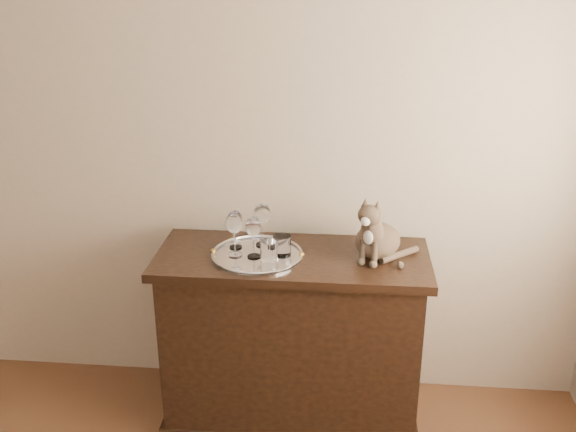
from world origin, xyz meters
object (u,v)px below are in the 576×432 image
at_px(wine_glass_a, 235,229).
at_px(wine_glass_b, 262,225).
at_px(wine_glass_d, 254,237).
at_px(tumbler_a, 269,250).
at_px(tray, 257,256).
at_px(cat, 379,225).
at_px(tumbler_c, 282,246).
at_px(sideboard, 292,339).
at_px(wine_glass_c, 235,234).

height_order(wine_glass_a, wine_glass_b, wine_glass_b).
height_order(wine_glass_d, tumbler_a, wine_glass_d).
height_order(tray, cat, cat).
height_order(tumbler_c, cat, cat).
xyz_separation_m(wine_glass_b, tumbler_c, (0.10, -0.10, -0.05)).
relative_size(tray, wine_glass_b, 2.02).
bearing_deg(wine_glass_d, tray, 59.31).
distance_m(tray, tumbler_c, 0.12).
relative_size(tumbler_a, cat, 0.29).
height_order(wine_glass_a, tumbler_a, wine_glass_a).
bearing_deg(wine_glass_b, cat, -5.76).
bearing_deg(cat, tray, -150.18).
relative_size(wine_glass_a, wine_glass_b, 0.89).
xyz_separation_m(wine_glass_b, wine_glass_d, (-0.02, -0.13, -0.01)).
distance_m(wine_glass_d, cat, 0.54).
bearing_deg(cat, wine_glass_d, -148.29).
xyz_separation_m(tumbler_a, cat, (0.46, 0.10, 0.10)).
bearing_deg(tray, cat, 6.30).
distance_m(tray, wine_glass_d, 0.10).
distance_m(tumbler_a, tumbler_c, 0.07).
bearing_deg(sideboard, tray, -168.70).
bearing_deg(tray, wine_glass_d, -120.69).
xyz_separation_m(wine_glass_a, wine_glass_b, (0.12, 0.04, 0.01)).
height_order(sideboard, wine_glass_c, wine_glass_c).
height_order(tray, wine_glass_d, wine_glass_d).
distance_m(tray, tumbler_a, 0.08).
bearing_deg(tray, tumbler_a, -34.04).
distance_m(sideboard, tumbler_a, 0.49).
bearing_deg(wine_glass_c, sideboard, 9.08).
bearing_deg(tumbler_a, tray, 145.96).
xyz_separation_m(tray, wine_glass_a, (-0.11, 0.07, 0.09)).
height_order(tray, tumbler_c, tumbler_c).
relative_size(tumbler_c, cat, 0.31).
height_order(tumbler_a, cat, cat).
distance_m(wine_glass_a, wine_glass_c, 0.08).
relative_size(sideboard, wine_glass_b, 6.05).
relative_size(wine_glass_b, cat, 0.68).
xyz_separation_m(tray, wine_glass_b, (0.01, 0.11, 0.10)).
height_order(sideboard, wine_glass_a, wine_glass_a).
relative_size(tray, cat, 1.36).
relative_size(tray, wine_glass_d, 2.16).
bearing_deg(wine_glass_b, sideboard, -29.17).
bearing_deg(tray, wine_glass_a, 146.89).
bearing_deg(sideboard, tumbler_a, -143.89).
relative_size(wine_glass_c, tumbler_c, 2.18).
height_order(wine_glass_d, cat, cat).
bearing_deg(tumbler_c, cat, 6.57).
height_order(tray, tumbler_a, tumbler_a).
bearing_deg(sideboard, wine_glass_a, 171.27).
relative_size(sideboard, wine_glass_c, 6.09).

